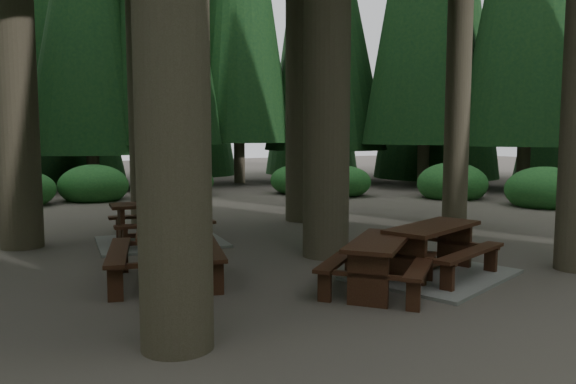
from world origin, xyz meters
name	(u,v)px	position (x,y,z in m)	size (l,w,h in m)	color
ground	(291,262)	(0.00, 0.00, 0.00)	(80.00, 80.00, 0.00)	#4E4940
picnic_table_a	(432,259)	(1.58, -1.82, 0.28)	(2.96, 2.73, 0.81)	gray
picnic_table_b	(165,245)	(-2.29, -0.38, 0.58)	(2.02, 2.32, 0.88)	#33130F
picnic_table_c	(161,229)	(-1.64, 2.73, 0.29)	(2.59, 2.19, 0.84)	gray
picnic_table_e	(379,257)	(0.30, -2.20, 0.50)	(2.24, 2.23, 0.76)	#33130F
shrub_ring	(307,230)	(0.70, 0.75, 0.40)	(23.86, 24.64, 1.49)	#216028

